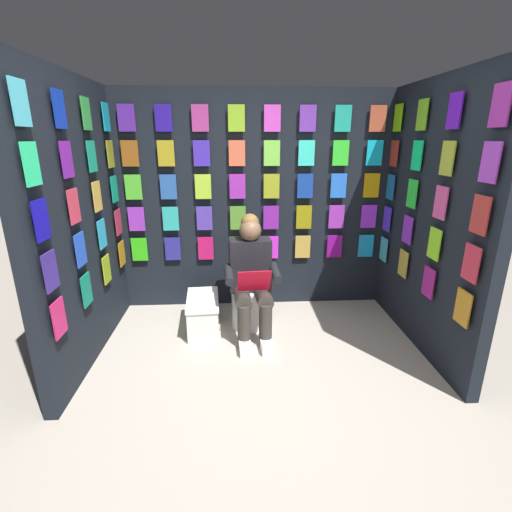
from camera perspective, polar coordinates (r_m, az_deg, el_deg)
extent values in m
plane|color=#B2A899|center=(2.87, 1.90, -22.89)|extent=(30.00, 30.00, 0.00)
cube|color=black|center=(4.13, -0.29, 8.16)|extent=(3.03, 0.10, 2.37)
cube|color=#32CE18|center=(4.29, -17.55, 0.97)|extent=(0.17, 0.01, 0.26)
cube|color=navy|center=(4.21, -12.73, 1.07)|extent=(0.17, 0.01, 0.26)
cube|color=#CD155D|center=(4.17, -7.77, 1.17)|extent=(0.17, 0.01, 0.26)
cube|color=#C5DB12|center=(4.15, -2.74, 1.26)|extent=(0.17, 0.01, 0.26)
cube|color=#E22CEB|center=(4.17, 2.29, 1.34)|extent=(0.17, 0.01, 0.26)
cube|color=gold|center=(4.22, 7.24, 1.41)|extent=(0.17, 0.01, 0.26)
cube|color=#860F8F|center=(4.30, 12.03, 1.47)|extent=(0.17, 0.01, 0.26)
cube|color=#1A95D3|center=(4.41, 16.62, 1.52)|extent=(0.17, 0.01, 0.26)
cube|color=purple|center=(4.21, -17.99, 5.44)|extent=(0.17, 0.01, 0.26)
cube|color=#2EB8B0|center=(4.13, -13.05, 5.63)|extent=(0.17, 0.01, 0.26)
cube|color=#5439B2|center=(4.08, -7.97, 5.79)|extent=(0.17, 0.01, 0.26)
cube|color=#5A9931|center=(4.07, -2.81, 5.89)|extent=(0.17, 0.01, 0.26)
cube|color=purple|center=(4.09, 2.35, 5.96)|extent=(0.17, 0.01, 0.26)
cube|color=#988D11|center=(4.14, 7.42, 5.97)|extent=(0.17, 0.01, 0.26)
cube|color=purple|center=(4.22, 12.33, 5.94)|extent=(0.17, 0.01, 0.26)
cube|color=#9C2EE2|center=(4.33, 17.01, 5.87)|extent=(0.17, 0.01, 0.26)
cube|color=#53C230|center=(4.15, -18.44, 10.06)|extent=(0.17, 0.01, 0.26)
cube|color=#2B5AAB|center=(4.07, -13.39, 10.35)|extent=(0.17, 0.01, 0.26)
cube|color=#B0DE36|center=(4.03, -8.18, 10.56)|extent=(0.17, 0.01, 0.26)
cube|color=purple|center=(4.01, -2.88, 10.69)|extent=(0.17, 0.01, 0.26)
cube|color=#9EAA23|center=(4.03, 2.41, 10.73)|extent=(0.17, 0.01, 0.26)
cube|color=#173FA5|center=(4.09, 7.61, 10.68)|extent=(0.17, 0.01, 0.26)
cube|color=#2A72F1|center=(4.17, 12.64, 10.55)|extent=(0.17, 0.01, 0.26)
cube|color=#D3990C|center=(4.28, 17.43, 10.36)|extent=(0.17, 0.01, 0.26)
cube|color=#904E18|center=(4.13, -18.91, 14.77)|extent=(0.17, 0.01, 0.26)
cube|color=#B0991E|center=(4.05, -13.75, 15.16)|extent=(0.17, 0.01, 0.26)
cube|color=#412ABA|center=(4.00, -8.40, 15.43)|extent=(0.17, 0.01, 0.26)
cube|color=#EA6643|center=(3.99, -2.96, 15.58)|extent=(0.17, 0.01, 0.26)
cube|color=#80DE4A|center=(4.01, 2.48, 15.60)|extent=(0.17, 0.01, 0.26)
cube|color=#39EED5|center=(4.06, 7.81, 15.49)|extent=(0.17, 0.01, 0.26)
cube|color=#36E231|center=(4.14, 12.97, 15.26)|extent=(0.17, 0.01, 0.26)
cube|color=#13BBE4|center=(4.26, 17.86, 14.93)|extent=(0.17, 0.01, 0.26)
cube|color=#532395|center=(4.13, -19.41, 19.50)|extent=(0.17, 0.01, 0.26)
cube|color=#281595|center=(4.05, -14.12, 20.00)|extent=(0.17, 0.01, 0.26)
cube|color=#A83582|center=(4.00, -8.63, 20.34)|extent=(0.17, 0.01, 0.26)
cube|color=#89C125|center=(3.99, -3.04, 20.51)|extent=(0.17, 0.01, 0.26)
cube|color=#DC45CE|center=(4.01, 2.54, 20.50)|extent=(0.17, 0.01, 0.26)
cube|color=purple|center=(4.06, 8.03, 20.32)|extent=(0.17, 0.01, 0.26)
cube|color=#1FAE98|center=(4.14, 13.31, 19.99)|extent=(0.17, 0.01, 0.26)
cube|color=#B94F35|center=(4.26, 18.32, 19.52)|extent=(0.17, 0.01, 0.26)
cube|color=black|center=(3.61, 25.50, 5.04)|extent=(0.10, 1.85, 2.37)
cube|color=#3EACC1|center=(4.34, 19.12, 1.01)|extent=(0.01, 0.17, 0.26)
cube|color=gold|center=(3.91, 21.78, -1.10)|extent=(0.01, 0.17, 0.26)
cube|color=#9B1D81|center=(3.49, 25.11, -3.71)|extent=(0.01, 0.17, 0.26)
cube|color=#C38420|center=(3.10, 29.33, -6.99)|extent=(0.01, 0.17, 0.26)
cube|color=#472EE0|center=(4.26, 19.58, 5.43)|extent=(0.01, 0.17, 0.26)
cube|color=purple|center=(3.82, 22.37, 3.78)|extent=(0.01, 0.17, 0.26)
cube|color=#8FE923|center=(3.39, 25.85, 1.70)|extent=(0.01, 0.17, 0.26)
cube|color=#CB2E44|center=(2.99, 30.31, -0.97)|extent=(0.01, 0.17, 0.26)
cube|color=#1156A7|center=(4.21, 20.06, 9.98)|extent=(0.01, 0.17, 0.26)
cube|color=green|center=(3.76, 22.98, 8.85)|extent=(0.01, 0.17, 0.26)
cube|color=#D94A93|center=(3.32, 26.65, 7.38)|extent=(0.01, 0.17, 0.26)
cube|color=#B1332F|center=(2.91, 31.35, 5.44)|extent=(0.01, 0.17, 0.26)
cube|color=maroon|center=(4.18, 20.57, 14.63)|extent=(0.01, 0.17, 0.26)
cube|color=#10DE78|center=(3.73, 23.62, 14.04)|extent=(0.01, 0.17, 0.26)
cube|color=#9EAD2F|center=(3.29, 27.48, 13.24)|extent=(0.01, 0.17, 0.26)
cube|color=purple|center=(2.87, 32.46, 12.11)|extent=(0.01, 0.17, 0.26)
cube|color=#5FBF0B|center=(4.18, 21.10, 19.30)|extent=(0.01, 0.17, 0.26)
cube|color=#66AD1D|center=(3.73, 24.30, 19.27)|extent=(0.01, 0.17, 0.26)
cube|color=#5712B8|center=(3.29, 28.37, 19.15)|extent=(0.01, 0.17, 0.26)
cube|color=#952790|center=(2.87, 33.64, 18.86)|extent=(0.01, 0.17, 0.26)
cube|color=black|center=(3.43, -25.64, 4.42)|extent=(0.10, 1.85, 2.37)
cube|color=#D82065|center=(2.90, -28.15, -8.48)|extent=(0.01, 0.17, 0.26)
cube|color=#158D6D|center=(3.31, -24.71, -4.78)|extent=(0.01, 0.17, 0.26)
cube|color=#99B91E|center=(3.75, -22.08, -1.91)|extent=(0.01, 0.17, 0.26)
cube|color=#B97219|center=(4.20, -20.01, 0.36)|extent=(0.01, 0.17, 0.26)
cube|color=#3C288F|center=(2.77, -29.17, -2.07)|extent=(0.01, 0.17, 0.26)
cube|color=blue|center=(3.21, -25.49, 0.91)|extent=(0.01, 0.17, 0.26)
cube|color=#29ADD9|center=(3.66, -22.69, 3.17)|extent=(0.01, 0.17, 0.26)
cube|color=#AD2C40|center=(4.12, -20.51, 4.92)|extent=(0.01, 0.17, 0.26)
cube|color=#1610B4|center=(2.69, -30.25, 4.82)|extent=(0.01, 0.17, 0.26)
cube|color=#DF3852|center=(3.14, -26.32, 6.91)|extent=(0.01, 0.17, 0.26)
cube|color=gold|center=(3.59, -23.34, 8.46)|extent=(0.01, 0.17, 0.26)
cube|color=#118D75|center=(4.06, -21.03, 9.64)|extent=(0.01, 0.17, 0.26)
cube|color=#2AF091|center=(2.65, -31.42, 12.03)|extent=(0.01, 0.17, 0.26)
cube|color=purple|center=(3.10, -27.19, 13.12)|extent=(0.01, 0.17, 0.26)
cube|color=#159E7A|center=(3.56, -24.03, 13.89)|extent=(0.01, 0.17, 0.26)
cube|color=olive|center=(4.03, -21.58, 14.45)|extent=(0.01, 0.17, 0.26)
cube|color=#4AC4D9|center=(2.65, -32.66, 19.34)|extent=(0.01, 0.17, 0.26)
cube|color=#0F2EAE|center=(3.10, -28.13, 19.39)|extent=(0.01, 0.17, 0.26)
cube|color=green|center=(3.56, -24.75, 19.36)|extent=(0.01, 0.17, 0.26)
cube|color=#129BB0|center=(4.03, -22.16, 19.28)|extent=(0.01, 0.17, 0.26)
cylinder|color=white|center=(3.84, -0.90, -8.03)|extent=(0.38, 0.38, 0.40)
cylinder|color=white|center=(3.76, -0.92, -5.12)|extent=(0.41, 0.41, 0.02)
cube|color=white|center=(3.94, -1.35, -1.40)|extent=(0.39, 0.21, 0.36)
cylinder|color=white|center=(3.85, -1.21, -1.83)|extent=(0.39, 0.09, 0.39)
cube|color=black|center=(3.63, -0.92, -1.34)|extent=(0.41, 0.25, 0.52)
sphere|color=brown|center=(3.50, -0.89, 3.99)|extent=(0.21, 0.21, 0.21)
sphere|color=olive|center=(3.52, -0.95, 5.18)|extent=(0.17, 0.17, 0.17)
cylinder|color=#38332D|center=(3.55, 1.07, -6.07)|extent=(0.18, 0.41, 0.15)
cylinder|color=#38332D|center=(3.53, -2.16, -6.23)|extent=(0.18, 0.41, 0.15)
cylinder|color=#38332D|center=(3.49, 1.48, -10.66)|extent=(0.12, 0.12, 0.42)
cylinder|color=#38332D|center=(3.47, -1.85, -10.86)|extent=(0.12, 0.12, 0.42)
cube|color=white|center=(3.52, 1.61, -13.52)|extent=(0.13, 0.27, 0.09)
cube|color=white|center=(3.50, -1.72, -13.73)|extent=(0.13, 0.27, 0.09)
cylinder|color=black|center=(3.50, 2.99, -2.55)|extent=(0.11, 0.31, 0.13)
cylinder|color=black|center=(3.46, -4.22, -2.86)|extent=(0.11, 0.31, 0.13)
cube|color=red|center=(3.33, -0.27, -3.92)|extent=(0.31, 0.15, 0.23)
cube|color=white|center=(3.84, -8.16, -9.01)|extent=(0.33, 0.60, 0.31)
cube|color=white|center=(3.77, -8.27, -6.70)|extent=(0.35, 0.63, 0.03)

